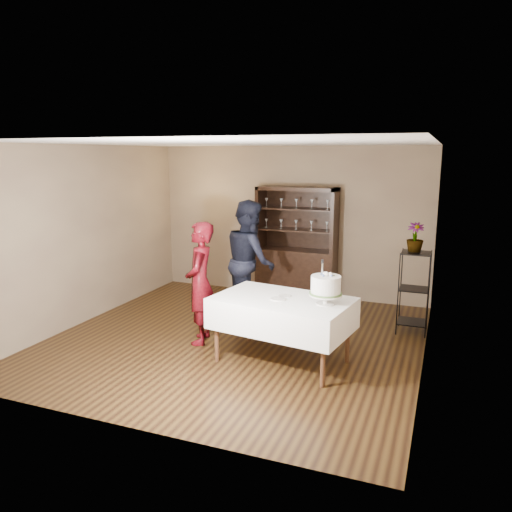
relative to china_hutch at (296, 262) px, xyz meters
The scene contains 14 objects.
floor 2.36m from the china_hutch, 95.08° to the right, with size 5.00×5.00×0.00m, color black.
ceiling 3.04m from the china_hutch, 95.08° to the right, with size 5.00×5.00×0.00m, color white.
back_wall 0.76m from the china_hutch, 128.88° to the left, with size 5.00×0.02×2.70m, color brown.
wall_left 3.58m from the china_hutch, 140.17° to the right, with size 0.02×5.00×2.70m, color brown.
wall_right 3.29m from the china_hutch, 44.39° to the right, with size 0.02×5.00×2.70m, color brown.
china_hutch is the anchor object (origin of this frame).
plant_etagere 2.33m from the china_hutch, 26.83° to the right, with size 0.42×0.42×1.20m.
cake_table 2.83m from the china_hutch, 76.87° to the right, with size 1.79×1.26×0.83m.
woman 2.59m from the china_hutch, 103.81° to the right, with size 0.61×0.40×1.68m, color #32040B.
man 1.43m from the china_hutch, 104.23° to the right, with size 0.91×0.71×1.88m, color black.
cake 3.08m from the china_hutch, 67.05° to the right, with size 0.44×0.44×0.54m.
plate_near 2.90m from the china_hutch, 77.85° to the right, with size 0.19×0.19×0.01m, color silver.
plate_far 2.75m from the china_hutch, 76.50° to the right, with size 0.16×0.16×0.01m, color silver.
potted_plant 2.40m from the china_hutch, 26.34° to the right, with size 0.23×0.23×0.42m, color #4A6E34.
Camera 1 is at (2.66, -6.10, 2.56)m, focal length 35.00 mm.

